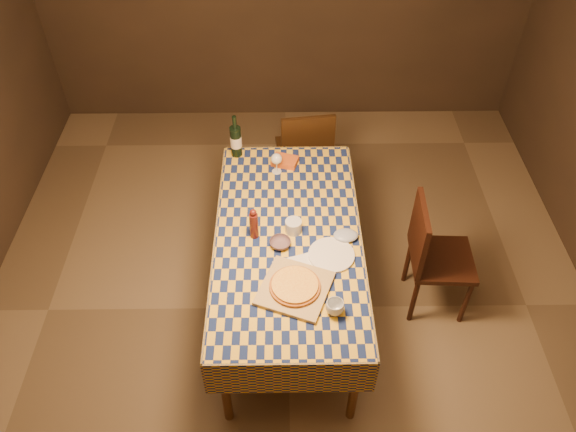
{
  "coord_description": "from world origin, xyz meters",
  "views": [
    {
      "loc": [
        -0.03,
        -2.44,
        3.38
      ],
      "look_at": [
        0.0,
        0.05,
        0.9
      ],
      "focal_mm": 35.0,
      "sensor_mm": 36.0,
      "label": 1
    }
  ],
  "objects_px": {
    "cutting_board": "(295,288)",
    "chair_right": "(432,252)",
    "pizza": "(295,286)",
    "dining_table": "(288,244)",
    "bowl": "(280,243)",
    "chair_far": "(305,151)",
    "white_plate": "(331,255)",
    "wine_bottle": "(236,141)"
  },
  "relations": [
    {
      "from": "chair_far",
      "to": "dining_table",
      "type": "bearing_deg",
      "value": -97.36
    },
    {
      "from": "dining_table",
      "to": "white_plate",
      "type": "relative_size",
      "value": 6.42
    },
    {
      "from": "pizza",
      "to": "bowl",
      "type": "distance_m",
      "value": 0.36
    },
    {
      "from": "dining_table",
      "to": "cutting_board",
      "type": "bearing_deg",
      "value": -85.44
    },
    {
      "from": "cutting_board",
      "to": "chair_far",
      "type": "height_order",
      "value": "chair_far"
    },
    {
      "from": "pizza",
      "to": "cutting_board",
      "type": "bearing_deg",
      "value": 75.96
    },
    {
      "from": "white_plate",
      "to": "chair_right",
      "type": "height_order",
      "value": "chair_right"
    },
    {
      "from": "cutting_board",
      "to": "chair_far",
      "type": "xyz_separation_m",
      "value": [
        0.12,
        1.62,
        -0.26
      ]
    },
    {
      "from": "cutting_board",
      "to": "bowl",
      "type": "relative_size",
      "value": 2.86
    },
    {
      "from": "cutting_board",
      "to": "bowl",
      "type": "distance_m",
      "value": 0.36
    },
    {
      "from": "cutting_board",
      "to": "chair_right",
      "type": "height_order",
      "value": "chair_right"
    },
    {
      "from": "dining_table",
      "to": "pizza",
      "type": "distance_m",
      "value": 0.45
    },
    {
      "from": "white_plate",
      "to": "chair_right",
      "type": "distance_m",
      "value": 0.79
    },
    {
      "from": "dining_table",
      "to": "white_plate",
      "type": "distance_m",
      "value": 0.33
    },
    {
      "from": "chair_right",
      "to": "white_plate",
      "type": "bearing_deg",
      "value": -161.6
    },
    {
      "from": "dining_table",
      "to": "bowl",
      "type": "distance_m",
      "value": 0.14
    },
    {
      "from": "white_plate",
      "to": "chair_far",
      "type": "relative_size",
      "value": 0.31
    },
    {
      "from": "dining_table",
      "to": "wine_bottle",
      "type": "xyz_separation_m",
      "value": [
        -0.37,
        0.84,
        0.2
      ]
    },
    {
      "from": "wine_bottle",
      "to": "chair_far",
      "type": "bearing_deg",
      "value": 33.74
    },
    {
      "from": "pizza",
      "to": "white_plate",
      "type": "height_order",
      "value": "pizza"
    },
    {
      "from": "bowl",
      "to": "white_plate",
      "type": "xyz_separation_m",
      "value": [
        0.32,
        -0.09,
        -0.01
      ]
    },
    {
      "from": "pizza",
      "to": "dining_table",
      "type": "bearing_deg",
      "value": 94.56
    },
    {
      "from": "dining_table",
      "to": "pizza",
      "type": "xyz_separation_m",
      "value": [
        0.03,
        -0.43,
        0.11
      ]
    },
    {
      "from": "dining_table",
      "to": "chair_right",
      "type": "height_order",
      "value": "chair_right"
    },
    {
      "from": "bowl",
      "to": "wine_bottle",
      "type": "distance_m",
      "value": 0.98
    },
    {
      "from": "pizza",
      "to": "white_plate",
      "type": "distance_m",
      "value": 0.35
    },
    {
      "from": "pizza",
      "to": "chair_far",
      "type": "bearing_deg",
      "value": 85.79
    },
    {
      "from": "pizza",
      "to": "chair_far",
      "type": "relative_size",
      "value": 0.41
    },
    {
      "from": "chair_right",
      "to": "cutting_board",
      "type": "bearing_deg",
      "value": -152.25
    },
    {
      "from": "dining_table",
      "to": "chair_right",
      "type": "bearing_deg",
      "value": 3.89
    },
    {
      "from": "dining_table",
      "to": "chair_far",
      "type": "distance_m",
      "value": 1.21
    },
    {
      "from": "cutting_board",
      "to": "wine_bottle",
      "type": "height_order",
      "value": "wine_bottle"
    },
    {
      "from": "bowl",
      "to": "cutting_board",
      "type": "bearing_deg",
      "value": -76.33
    },
    {
      "from": "wine_bottle",
      "to": "chair_far",
      "type": "distance_m",
      "value": 0.73
    },
    {
      "from": "bowl",
      "to": "wine_bottle",
      "type": "relative_size",
      "value": 0.4
    },
    {
      "from": "wine_bottle",
      "to": "chair_right",
      "type": "height_order",
      "value": "wine_bottle"
    },
    {
      "from": "wine_bottle",
      "to": "white_plate",
      "type": "relative_size",
      "value": 1.17
    },
    {
      "from": "dining_table",
      "to": "bowl",
      "type": "relative_size",
      "value": 13.84
    },
    {
      "from": "white_plate",
      "to": "chair_right",
      "type": "xyz_separation_m",
      "value": [
        0.71,
        0.24,
        -0.26
      ]
    },
    {
      "from": "wine_bottle",
      "to": "cutting_board",
      "type": "bearing_deg",
      "value": -72.29
    },
    {
      "from": "cutting_board",
      "to": "chair_far",
      "type": "bearing_deg",
      "value": 85.79
    },
    {
      "from": "bowl",
      "to": "chair_far",
      "type": "bearing_deg",
      "value": 80.88
    }
  ]
}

